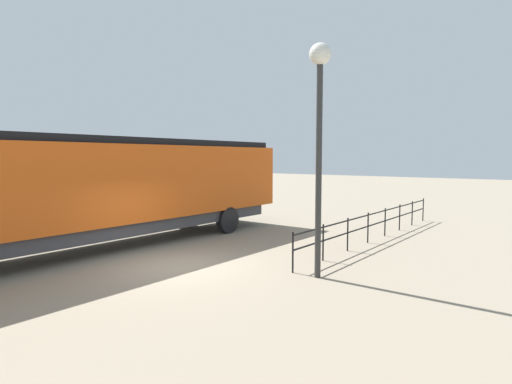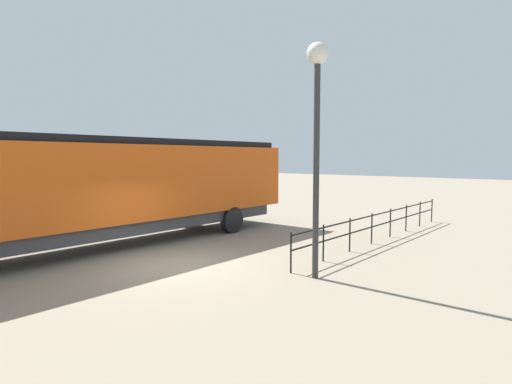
% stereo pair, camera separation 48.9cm
% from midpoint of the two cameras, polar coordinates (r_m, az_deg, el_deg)
% --- Properties ---
extents(ground_plane, '(120.00, 120.00, 0.00)m').
position_cam_midpoint_polar(ground_plane, '(12.75, -9.56, -9.75)').
color(ground_plane, gray).
extents(locomotive, '(3.02, 16.89, 3.84)m').
position_cam_midpoint_polar(locomotive, '(15.53, -18.52, 0.80)').
color(locomotive, '#D15114').
rests_on(locomotive, ground_plane).
extents(lamp_post, '(0.56, 0.56, 6.07)m').
position_cam_midpoint_polar(lamp_post, '(11.11, 9.51, 11.20)').
color(lamp_post, '#2D2D2D').
rests_on(lamp_post, ground_plane).
extents(platform_fence, '(0.05, 12.03, 1.13)m').
position_cam_midpoint_polar(platform_fence, '(16.90, 17.39, -3.79)').
color(platform_fence, black).
rests_on(platform_fence, ground_plane).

